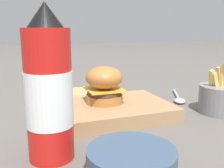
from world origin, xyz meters
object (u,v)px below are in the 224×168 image
Objects in this scene: ketchup_bottle at (49,92)px; spoon at (179,99)px; side_bowl at (131,162)px; burger at (104,85)px; fries_basket at (221,98)px; serving_board at (112,110)px.

spoon is at bearing -151.60° from ketchup_bottle.
spoon is at bearing -133.47° from side_bowl.
burger is 0.66× the size of fries_basket.
serving_board is 2.12× the size of side_bowl.
ketchup_bottle is 1.61× the size of spoon.
burger is 0.30m from side_bowl.
ketchup_bottle reaches higher than spoon.
side_bowl reaches higher than spoon.
burger reaches higher than spoon.
fries_basket is 0.14m from spoon.
fries_basket reaches higher than serving_board.
burger is at bearing -101.00° from side_bowl.
ketchup_bottle reaches higher than side_bowl.
fries_basket is at bearing -168.24° from ketchup_bottle.
serving_board is 0.24m from spoon.
serving_board is 2.00× the size of fries_basket.
burger is 0.24m from ketchup_bottle.
fries_basket is (-0.29, 0.09, -0.04)m from burger.
fries_basket is at bearing 163.21° from burger.
side_bowl is (0.06, 0.29, -0.06)m from burger.
burger is (0.02, -0.01, 0.06)m from serving_board.
burger is 0.31m from fries_basket.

